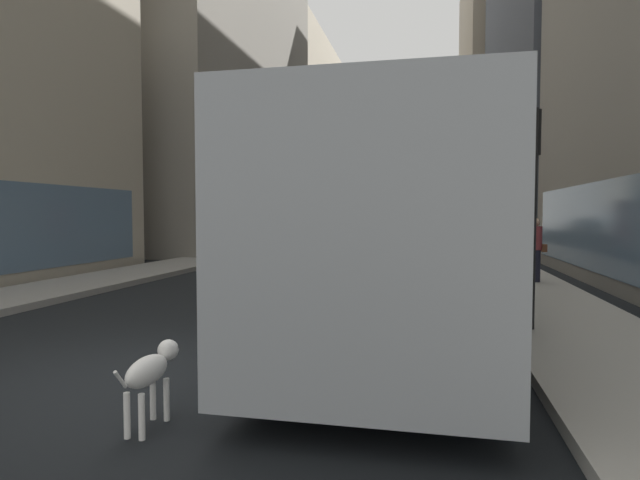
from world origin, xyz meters
TOP-DOWN VIEW (x-y plane):
  - ground_plane at (0.00, 35.00)m, footprint 120.00×120.00m
  - sidewalk_left at (-5.70, 35.00)m, footprint 2.40×110.00m
  - sidewalk_right at (5.70, 35.00)m, footprint 2.40×110.00m
  - building_left_mid at (-11.90, 24.01)m, footprint 11.71×19.31m
  - building_left_far at (-11.90, 47.08)m, footprint 8.21×23.88m
  - building_right_mid at (11.90, 28.32)m, footprint 8.73×20.70m
  - building_right_far at (11.90, 51.35)m, footprint 10.51×22.95m
  - transit_bus at (2.80, 4.10)m, footprint 2.78×11.53m
  - car_white_van at (-1.20, 24.27)m, footprint 1.76×4.78m
  - car_black_suv at (-2.80, 34.74)m, footprint 1.73×4.31m
  - car_blue_hatchback at (-2.80, 47.74)m, footprint 1.89×4.32m
  - car_grey_wagon at (-1.20, 42.89)m, footprint 1.90×4.06m
  - box_truck at (2.80, 15.58)m, footprint 2.30×7.50m
  - dalmatian_dog at (0.91, -1.32)m, footprint 0.22×0.96m
  - pedestrian_with_handbag at (6.09, 8.95)m, footprint 0.45×0.34m
  - traffic_light_near at (4.90, 3.02)m, footprint 0.24×0.41m

SIDE VIEW (x-z plane):
  - ground_plane at x=0.00m, z-range 0.00..0.00m
  - sidewalk_left at x=-5.70m, z-range 0.00..0.15m
  - sidewalk_right at x=5.70m, z-range 0.00..0.15m
  - dalmatian_dog at x=0.91m, z-range 0.15..0.87m
  - car_black_suv at x=-2.80m, z-range 0.01..1.63m
  - car_grey_wagon at x=-1.20m, z-range 0.01..1.63m
  - car_blue_hatchback at x=-2.80m, z-range 0.01..1.63m
  - car_white_van at x=-1.20m, z-range 0.01..1.63m
  - pedestrian_with_handbag at x=6.09m, z-range 0.17..1.86m
  - box_truck at x=2.80m, z-range 0.14..3.19m
  - transit_bus at x=2.80m, z-range 0.25..3.30m
  - traffic_light_near at x=4.90m, z-range 0.74..4.14m
  - building_left_far at x=-11.90m, z-range -0.01..21.12m
  - building_right_mid at x=11.90m, z-range -0.01..24.50m
  - building_right_far at x=11.90m, z-range -0.01..28.63m
  - building_left_mid at x=-11.90m, z-range -0.01..29.39m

